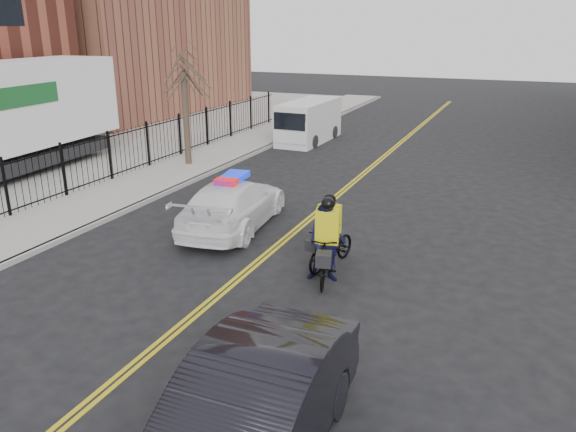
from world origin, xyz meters
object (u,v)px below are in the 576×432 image
(cargo_van, at_px, (308,122))
(cyclist_far, at_px, (327,249))
(dark_sedan, at_px, (248,420))
(cyclist_near, at_px, (329,241))
(police_cruiser, at_px, (233,204))

(cargo_van, distance_m, cyclist_far, 17.60)
(dark_sedan, bearing_deg, cyclist_far, 97.68)
(cargo_van, xyz_separation_m, cyclist_near, (6.56, -15.35, -0.37))
(police_cruiser, xyz_separation_m, cyclist_near, (3.73, -1.66, -0.08))
(dark_sedan, relative_size, cyclist_far, 2.37)
(police_cruiser, bearing_deg, dark_sedan, 112.51)
(police_cruiser, relative_size, cyclist_near, 2.57)
(cyclist_near, xyz_separation_m, cyclist_far, (0.25, -0.88, 0.16))
(cyclist_near, bearing_deg, cargo_van, 125.96)
(dark_sedan, distance_m, cyclist_far, 6.50)
(police_cruiser, height_order, cyclist_far, cyclist_far)
(police_cruiser, relative_size, cargo_van, 1.05)
(police_cruiser, distance_m, cargo_van, 13.98)
(dark_sedan, bearing_deg, police_cruiser, 117.55)
(dark_sedan, height_order, cyclist_far, cyclist_far)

